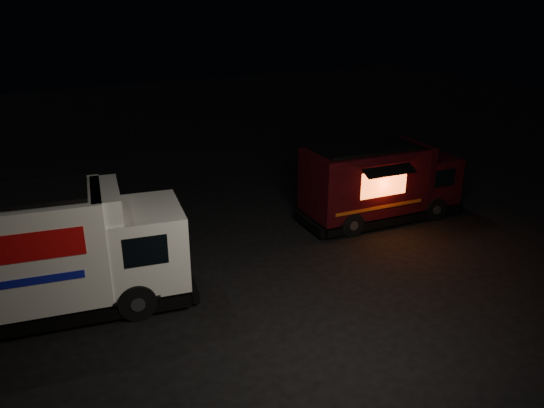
% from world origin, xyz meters
% --- Properties ---
extents(ground, '(80.00, 80.00, 0.00)m').
position_xyz_m(ground, '(0.00, 0.00, 0.00)').
color(ground, black).
rests_on(ground, ground).
extents(white_truck, '(7.54, 3.85, 3.26)m').
position_xyz_m(white_truck, '(-5.06, 2.00, 1.63)').
color(white_truck, silver).
rests_on(white_truck, ground).
extents(red_truck, '(6.18, 2.84, 2.78)m').
position_xyz_m(red_truck, '(6.32, 2.52, 1.39)').
color(red_truck, '#36090D').
rests_on(red_truck, ground).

